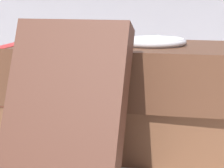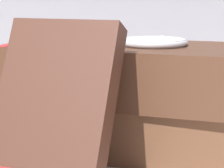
# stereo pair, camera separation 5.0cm
# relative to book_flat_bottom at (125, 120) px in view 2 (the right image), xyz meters

# --- Properties ---
(ground_plane) EXTENTS (3.00, 3.00, 0.00)m
(ground_plane) POSITION_rel_book_flat_bottom_xyz_m (-0.03, -0.03, -0.02)
(ground_plane) COLOR beige
(book_flat_bottom) EXTENTS (0.21, 0.14, 0.05)m
(book_flat_bottom) POSITION_rel_book_flat_bottom_xyz_m (0.00, 0.00, 0.00)
(book_flat_bottom) COLOR brown
(book_flat_bottom) RESTS_ON ground_plane
(book_flat_top) EXTENTS (0.20, 0.11, 0.05)m
(book_flat_top) POSITION_rel_book_flat_bottom_xyz_m (-0.00, -0.01, 0.05)
(book_flat_top) COLOR #4C2D1E
(book_flat_top) RESTS_ON book_flat_bottom
(book_leaning_front) EXTENTS (0.09, 0.08, 0.13)m
(book_leaning_front) POSITION_rel_book_flat_bottom_xyz_m (-0.02, -0.11, 0.03)
(book_leaning_front) COLOR #422319
(book_leaning_front) RESTS_ON ground_plane
(pocket_watch) EXTENTS (0.06, 0.06, 0.01)m
(pocket_watch) POSITION_rel_book_flat_bottom_xyz_m (0.03, -0.01, 0.08)
(pocket_watch) COLOR silver
(pocket_watch) RESTS_ON book_flat_top
(reading_glasses) EXTENTS (0.10, 0.05, 0.00)m
(reading_glasses) POSITION_rel_book_flat_bottom_xyz_m (-0.08, 0.12, -0.02)
(reading_glasses) COLOR #4C3828
(reading_glasses) RESTS_ON ground_plane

